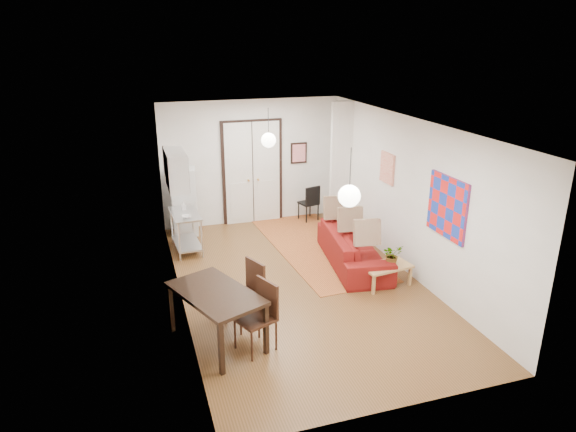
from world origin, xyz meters
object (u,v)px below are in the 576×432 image
object	(u,v)px
sofa	(354,248)
black_side_chair	(307,199)
dining_table	(216,297)
dining_chair_far	(253,309)
coffee_table	(386,268)
fridge	(185,201)
dining_chair_near	(242,287)
kitchen_counter	(186,227)

from	to	relation	value
sofa	black_side_chair	bearing A→B (deg)	7.53
sofa	dining_table	size ratio (longest dim) A/B	1.39
dining_chair_far	dining_table	bearing A→B (deg)	-139.37
dining_table	coffee_table	bearing A→B (deg)	15.50
fridge	dining_chair_near	bearing A→B (deg)	-76.76
kitchen_counter	dining_table	xyz separation A→B (m)	(0.00, -3.58, 0.22)
kitchen_counter	black_side_chair	world-z (taller)	black_side_chair
coffee_table	sofa	bearing A→B (deg)	100.10
coffee_table	dining_chair_far	size ratio (longest dim) A/B	0.92
fridge	dining_chair_near	size ratio (longest dim) A/B	1.48
sofa	coffee_table	size ratio (longest dim) A/B	2.51
fridge	dining_chair_far	xyz separation A→B (m)	(0.38, -4.82, -0.16)
dining_table	black_side_chair	xyz separation A→B (m)	(3.04, 4.66, -0.22)
sofa	dining_table	bearing A→B (deg)	130.04
coffee_table	black_side_chair	bearing A→B (deg)	92.38
dining_chair_near	black_side_chair	world-z (taller)	dining_chair_near
dining_chair_near	fridge	bearing A→B (deg)	162.74
dining_chair_far	black_side_chair	world-z (taller)	dining_chair_far
dining_table	dining_chair_near	bearing A→B (deg)	42.89
black_side_chair	dining_table	bearing A→B (deg)	41.96
fridge	sofa	bearing A→B (deg)	-34.64
sofa	black_side_chair	xyz separation A→B (m)	(0.02, 2.76, 0.17)
black_side_chair	fridge	bearing A→B (deg)	-13.25
kitchen_counter	fridge	distance (m)	1.03
coffee_table	dining_chair_far	bearing A→B (deg)	-157.30
sofa	black_side_chair	size ratio (longest dim) A/B	2.67
dining_chair_near	dining_table	bearing A→B (deg)	-69.62
fridge	coffee_table	bearing A→B (deg)	-42.01
sofa	fridge	size ratio (longest dim) A/B	1.56
dining_chair_far	coffee_table	bearing A→B (deg)	90.19
kitchen_counter	dining_table	world-z (taller)	dining_table
kitchen_counter	fridge	world-z (taller)	fridge
kitchen_counter	coffee_table	bearing A→B (deg)	-42.97
dining_table	dining_chair_far	world-z (taller)	dining_chair_far
coffee_table	black_side_chair	size ratio (longest dim) A/B	1.07
fridge	black_side_chair	world-z (taller)	fridge
fridge	dining_chair_far	size ratio (longest dim) A/B	1.48
fridge	black_side_chair	size ratio (longest dim) A/B	1.72
dining_chair_far	black_side_chair	size ratio (longest dim) A/B	1.16
dining_chair_far	black_side_chair	xyz separation A→B (m)	(2.56, 4.90, -0.08)
dining_chair_near	coffee_table	bearing A→B (deg)	76.60
coffee_table	dining_chair_near	bearing A→B (deg)	-170.90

